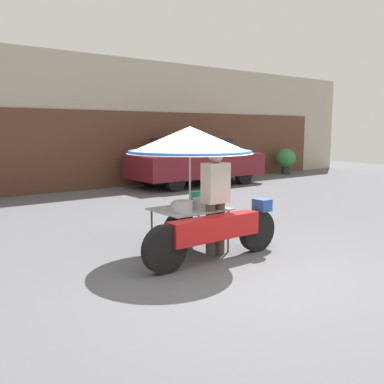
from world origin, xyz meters
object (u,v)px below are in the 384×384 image
vendor_motorcycle_cart (193,157)px  parked_car (196,161)px  vendor_person (216,196)px  potted_plant (286,159)px

vendor_motorcycle_cart → parked_car: bearing=51.7°
vendor_person → potted_plant: vendor_person is taller
vendor_person → potted_plant: (9.82, 6.99, -0.25)m
vendor_motorcycle_cart → vendor_person: bearing=-52.7°
vendor_motorcycle_cart → vendor_person: vendor_motorcycle_cart is taller
vendor_person → parked_car: bearing=54.1°
parked_car → potted_plant: parked_car is taller
vendor_motorcycle_cart → vendor_person: (0.20, -0.27, -0.56)m
vendor_motorcycle_cart → potted_plant: 12.09m
vendor_motorcycle_cart → parked_car: size_ratio=0.51×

